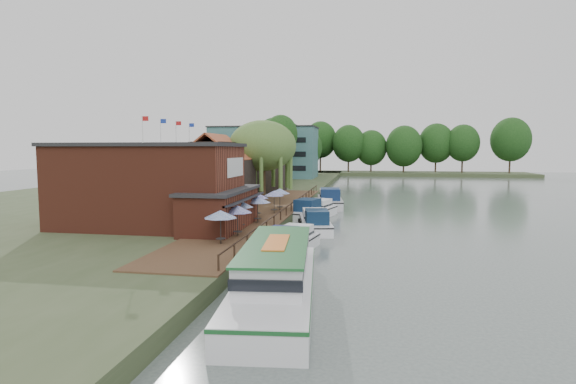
# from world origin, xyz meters

# --- Properties ---
(ground) EXTENTS (260.00, 260.00, 0.00)m
(ground) POSITION_xyz_m (0.00, 0.00, 0.00)
(ground) COLOR #4C5753
(ground) RESTS_ON ground
(land_bank) EXTENTS (50.00, 140.00, 1.00)m
(land_bank) POSITION_xyz_m (-30.00, 35.00, 0.50)
(land_bank) COLOR #384728
(land_bank) RESTS_ON ground
(quay_deck) EXTENTS (6.00, 50.00, 0.10)m
(quay_deck) POSITION_xyz_m (-8.00, 10.00, 1.05)
(quay_deck) COLOR #47301E
(quay_deck) RESTS_ON land_bank
(quay_rail) EXTENTS (0.20, 49.00, 1.00)m
(quay_rail) POSITION_xyz_m (-5.30, 10.50, 1.50)
(quay_rail) COLOR black
(quay_rail) RESTS_ON land_bank
(pub) EXTENTS (20.00, 11.00, 7.30)m
(pub) POSITION_xyz_m (-14.00, -1.00, 4.65)
(pub) COLOR maroon
(pub) RESTS_ON land_bank
(hotel_block) EXTENTS (25.40, 12.40, 12.30)m
(hotel_block) POSITION_xyz_m (-22.00, 70.00, 7.15)
(hotel_block) COLOR #38666B
(hotel_block) RESTS_ON land_bank
(cottage_a) EXTENTS (8.60, 7.60, 8.50)m
(cottage_a) POSITION_xyz_m (-15.00, 14.00, 5.25)
(cottage_a) COLOR black
(cottage_a) RESTS_ON land_bank
(cottage_b) EXTENTS (9.60, 8.60, 8.50)m
(cottage_b) POSITION_xyz_m (-18.00, 24.00, 5.25)
(cottage_b) COLOR beige
(cottage_b) RESTS_ON land_bank
(cottage_c) EXTENTS (7.60, 7.60, 8.50)m
(cottage_c) POSITION_xyz_m (-14.00, 33.00, 5.25)
(cottage_c) COLOR black
(cottage_c) RESTS_ON land_bank
(willow) EXTENTS (8.60, 8.60, 10.43)m
(willow) POSITION_xyz_m (-10.50, 19.00, 6.21)
(willow) COLOR #476B2D
(willow) RESTS_ON land_bank
(umbrella_0) EXTENTS (2.37, 2.37, 2.38)m
(umbrella_0) POSITION_xyz_m (-7.43, -7.19, 2.29)
(umbrella_0) COLOR navy
(umbrella_0) RESTS_ON quay_deck
(umbrella_1) EXTENTS (2.25, 2.25, 2.38)m
(umbrella_1) POSITION_xyz_m (-7.04, -4.34, 2.29)
(umbrella_1) COLOR navy
(umbrella_1) RESTS_ON quay_deck
(umbrella_2) EXTENTS (2.22, 2.22, 2.38)m
(umbrella_2) POSITION_xyz_m (-7.71, -1.20, 2.29)
(umbrella_2) COLOR navy
(umbrella_2) RESTS_ON quay_deck
(umbrella_3) EXTENTS (2.41, 2.41, 2.38)m
(umbrella_3) POSITION_xyz_m (-7.09, 2.24, 2.29)
(umbrella_3) COLOR navy
(umbrella_3) RESTS_ON quay_deck
(umbrella_4) EXTENTS (2.18, 2.18, 2.38)m
(umbrella_4) POSITION_xyz_m (-7.95, 5.74, 2.29)
(umbrella_4) COLOR navy
(umbrella_4) RESTS_ON quay_deck
(umbrella_5) EXTENTS (2.12, 2.12, 2.38)m
(umbrella_5) POSITION_xyz_m (-6.83, 8.42, 2.29)
(umbrella_5) COLOR navy
(umbrella_5) RESTS_ON quay_deck
(umbrella_6) EXTENTS (2.27, 2.27, 2.38)m
(umbrella_6) POSITION_xyz_m (-6.71, 10.89, 2.29)
(umbrella_6) COLOR #1B3D99
(umbrella_6) RESTS_ON quay_deck
(cruiser_0) EXTENTS (4.57, 9.49, 2.17)m
(cruiser_0) POSITION_xyz_m (-3.01, -4.70, 1.09)
(cruiser_0) COLOR white
(cruiser_0) RESTS_ON ground
(cruiser_1) EXTENTS (4.72, 9.67, 2.22)m
(cruiser_1) POSITION_xyz_m (-2.15, 5.09, 1.11)
(cruiser_1) COLOR white
(cruiser_1) RESTS_ON ground
(cruiser_2) EXTENTS (5.56, 10.18, 2.34)m
(cruiser_2) POSITION_xyz_m (-3.22, 12.97, 1.17)
(cruiser_2) COLOR white
(cruiser_2) RESTS_ON ground
(cruiser_3) EXTENTS (4.78, 11.25, 2.69)m
(cruiser_3) POSITION_xyz_m (-2.27, 23.21, 1.34)
(cruiser_3) COLOR silver
(cruiser_3) RESTS_ON ground
(tour_boat) EXTENTS (5.29, 14.11, 3.01)m
(tour_boat) POSITION_xyz_m (-1.85, -15.38, 1.50)
(tour_boat) COLOR silver
(tour_boat) RESTS_ON ground
(swan) EXTENTS (0.44, 0.44, 0.44)m
(swan) POSITION_xyz_m (-3.66, -9.96, 0.22)
(swan) COLOR white
(swan) RESTS_ON ground
(bank_tree_0) EXTENTS (6.08, 6.08, 12.93)m
(bank_tree_0) POSITION_xyz_m (-12.68, 42.50, 7.47)
(bank_tree_0) COLOR #143811
(bank_tree_0) RESTS_ON land_bank
(bank_tree_1) EXTENTS (7.42, 7.42, 11.73)m
(bank_tree_1) POSITION_xyz_m (-16.30, 50.02, 6.87)
(bank_tree_1) COLOR #143811
(bank_tree_1) RESTS_ON land_bank
(bank_tree_2) EXTENTS (8.53, 8.53, 13.62)m
(bank_tree_2) POSITION_xyz_m (-17.10, 58.36, 7.81)
(bank_tree_2) COLOR #143811
(bank_tree_2) RESTS_ON land_bank
(bank_tree_3) EXTENTS (8.90, 8.90, 12.30)m
(bank_tree_3) POSITION_xyz_m (-13.08, 77.45, 7.15)
(bank_tree_3) COLOR #143811
(bank_tree_3) RESTS_ON land_bank
(bank_tree_4) EXTENTS (7.83, 7.83, 13.03)m
(bank_tree_4) POSITION_xyz_m (-16.10, 84.97, 7.52)
(bank_tree_4) COLOR #143811
(bank_tree_4) RESTS_ON land_bank
(bank_tree_5) EXTENTS (6.68, 6.68, 12.30)m
(bank_tree_5) POSITION_xyz_m (-16.06, 94.26, 7.15)
(bank_tree_5) COLOR #143811
(bank_tree_5) RESTS_ON land_bank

